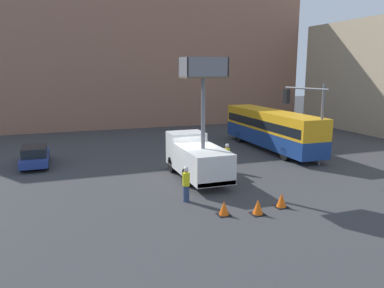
# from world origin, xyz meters

# --- Properties ---
(ground_plane) EXTENTS (120.00, 120.00, 0.00)m
(ground_plane) POSITION_xyz_m (0.00, 0.00, 0.00)
(ground_plane) COLOR #38383A
(building_backdrop_far) EXTENTS (44.00, 10.00, 16.37)m
(building_backdrop_far) POSITION_xyz_m (0.00, 26.22, 8.19)
(building_backdrop_far) COLOR #936651
(building_backdrop_far) RESTS_ON ground_plane
(utility_truck) EXTENTS (2.45, 6.23, 7.38)m
(utility_truck) POSITION_xyz_m (0.31, -0.14, 1.57)
(utility_truck) COLOR silver
(utility_truck) RESTS_ON ground_plane
(city_bus) EXTENTS (2.44, 12.19, 3.29)m
(city_bus) POSITION_xyz_m (9.23, 5.93, 1.92)
(city_bus) COLOR navy
(city_bus) RESTS_ON ground_plane
(traffic_light_pole) EXTENTS (3.78, 3.52, 5.77)m
(traffic_light_pole) POSITION_xyz_m (8.42, -0.11, 3.94)
(traffic_light_pole) COLOR slate
(traffic_light_pole) RESTS_ON ground_plane
(road_worker_near_truck) EXTENTS (0.38, 0.38, 1.87)m
(road_worker_near_truck) POSITION_xyz_m (-1.59, -3.76, 0.94)
(road_worker_near_truck) COLOR navy
(road_worker_near_truck) RESTS_ON ground_plane
(road_worker_directing) EXTENTS (0.38, 0.38, 1.89)m
(road_worker_directing) POSITION_xyz_m (2.82, 0.85, 0.95)
(road_worker_directing) COLOR navy
(road_worker_directing) RESTS_ON ground_plane
(traffic_cone_near_truck) EXTENTS (0.64, 0.64, 0.73)m
(traffic_cone_near_truck) POSITION_xyz_m (2.60, -6.11, 0.34)
(traffic_cone_near_truck) COLOR black
(traffic_cone_near_truck) RESTS_ON ground_plane
(traffic_cone_mid_road) EXTENTS (0.61, 0.61, 0.69)m
(traffic_cone_mid_road) POSITION_xyz_m (-0.51, -6.11, 0.32)
(traffic_cone_mid_road) COLOR black
(traffic_cone_mid_road) RESTS_ON ground_plane
(traffic_cone_far_side) EXTENTS (0.64, 0.64, 0.73)m
(traffic_cone_far_side) POSITION_xyz_m (1.04, -6.55, 0.34)
(traffic_cone_far_side) COLOR black
(traffic_cone_far_side) RESTS_ON ground_plane
(parked_car_curbside) EXTENTS (1.82, 4.65, 1.42)m
(parked_car_curbside) POSITION_xyz_m (-9.36, 6.72, 0.72)
(parked_car_curbside) COLOR navy
(parked_car_curbside) RESTS_ON ground_plane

